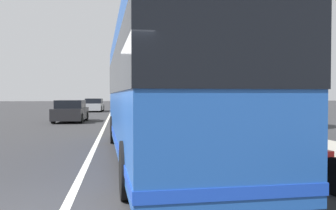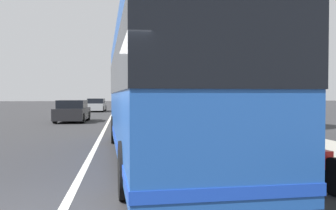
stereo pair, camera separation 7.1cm
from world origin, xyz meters
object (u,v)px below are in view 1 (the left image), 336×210
at_px(car_oncoming, 94,105).
at_px(car_behind_bus, 71,111).
at_px(motorcycle_by_tree, 248,141).
at_px(roadside_tree_far_block, 178,61).
at_px(roadside_tree_mid_block, 235,38).
at_px(coach_bus, 160,88).
at_px(motorcycle_far_end, 311,161).
at_px(utility_pole, 204,75).

distance_m(car_oncoming, car_behind_bus, 15.73).
height_order(motorcycle_by_tree, roadside_tree_far_block, roadside_tree_far_block).
bearing_deg(roadside_tree_mid_block, coach_bus, 148.95).
bearing_deg(motorcycle_far_end, motorcycle_by_tree, -1.28).
distance_m(motorcycle_by_tree, utility_pole, 14.17).
bearing_deg(roadside_tree_mid_block, motorcycle_by_tree, 164.73).
bearing_deg(roadside_tree_mid_block, utility_pole, 1.94).
xyz_separation_m(coach_bus, motorcycle_by_tree, (-0.07, -2.51, -1.50)).
relative_size(car_oncoming, utility_pole, 0.76).
xyz_separation_m(car_oncoming, utility_pole, (-17.00, -8.23, 2.43)).
height_order(motorcycle_far_end, car_behind_bus, car_behind_bus).
relative_size(roadside_tree_far_block, utility_pole, 1.19).
height_order(roadside_tree_mid_block, roadside_tree_far_block, roadside_tree_far_block).
bearing_deg(roadside_tree_far_block, motorcycle_far_end, 175.91).
relative_size(motorcycle_by_tree, roadside_tree_mid_block, 0.31).
bearing_deg(coach_bus, car_behind_bus, 13.35).
distance_m(coach_bus, car_behind_bus, 15.65).
distance_m(motorcycle_far_end, motorcycle_by_tree, 3.19).
distance_m(motorcycle_by_tree, car_behind_bus, 16.53).
distance_m(motorcycle_by_tree, car_oncoming, 31.44).
distance_m(motorcycle_by_tree, roadside_tree_far_block, 27.00).
bearing_deg(roadside_tree_mid_block, roadside_tree_far_block, -0.37).
bearing_deg(motorcycle_far_end, roadside_tree_far_block, -7.42).
height_order(car_behind_bus, roadside_tree_mid_block, roadside_tree_mid_block).
bearing_deg(car_oncoming, car_behind_bus, 0.39).
bearing_deg(car_oncoming, utility_pole, 27.97).
xyz_separation_m(motorcycle_far_end, car_oncoming, (33.98, 6.43, 0.21)).
bearing_deg(motorcycle_by_tree, coach_bus, 103.76).
bearing_deg(coach_bus, motorcycle_by_tree, -94.21).
bearing_deg(roadside_tree_far_block, motorcycle_by_tree, 175.17).
bearing_deg(car_behind_bus, coach_bus, 18.06).
height_order(motorcycle_by_tree, utility_pole, utility_pole).
relative_size(coach_bus, roadside_tree_mid_block, 1.74).
height_order(motorcycle_far_end, utility_pole, utility_pole).
distance_m(coach_bus, roadside_tree_mid_block, 9.34).
bearing_deg(utility_pole, car_behind_bus, 81.67).
relative_size(motorcycle_far_end, car_behind_bus, 0.51).
height_order(coach_bus, motorcycle_far_end, coach_bus).
bearing_deg(utility_pole, motorcycle_by_tree, 172.11).
bearing_deg(coach_bus, car_oncoming, 4.45).
bearing_deg(car_oncoming, motorcycle_far_end, 12.86).
relative_size(car_oncoming, car_behind_bus, 1.12).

